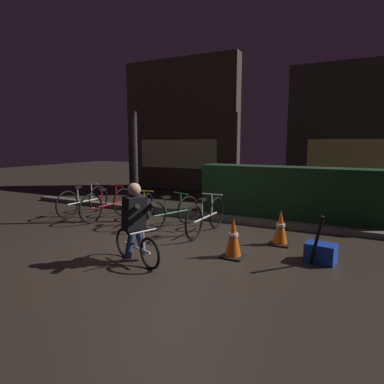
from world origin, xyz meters
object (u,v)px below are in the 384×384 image
street_post (136,168)px  blue_crate (321,253)px  parked_bike_left_mid (108,204)px  traffic_cone_near (233,238)px  traffic_cone_far (280,228)px  cyclist (136,223)px  closed_umbrella (316,241)px  parked_bike_leftmost (84,201)px  parked_bike_center_left (140,209)px  parked_bike_center_right (172,212)px  parked_bike_right_mid (206,216)px

street_post → blue_crate: (4.16, -0.90, -1.12)m
parked_bike_left_mid → traffic_cone_near: bearing=-102.9°
blue_crate → traffic_cone_far: bearing=140.7°
street_post → traffic_cone_near: street_post is taller
cyclist → closed_umbrella: size_ratio=1.47×
parked_bike_leftmost → cyclist: size_ratio=1.39×
parked_bike_center_left → cyclist: cyclist is taller
parked_bike_center_right → blue_crate: (3.14, -0.78, -0.19)m
parked_bike_center_left → blue_crate: parked_bike_center_left is taller
blue_crate → parked_bike_center_right: bearing=166.0°
cyclist → traffic_cone_near: bearing=55.8°
parked_bike_right_mid → blue_crate: parked_bike_right_mid is taller
parked_bike_center_left → traffic_cone_near: bearing=-125.8°
traffic_cone_near → cyclist: 1.57m
parked_bike_leftmost → blue_crate: size_ratio=3.92×
parked_bike_leftmost → blue_crate: bearing=-96.7°
parked_bike_leftmost → parked_bike_left_mid: parked_bike_left_mid is taller
parked_bike_right_mid → street_post: bearing=84.6°
street_post → parked_bike_left_mid: street_post is taller
parked_bike_center_right → traffic_cone_far: 2.39m
parked_bike_center_right → blue_crate: parked_bike_center_right is taller
parked_bike_leftmost → parked_bike_right_mid: (3.52, -0.18, -0.00)m
street_post → traffic_cone_far: size_ratio=3.94×
parked_bike_right_mid → traffic_cone_near: size_ratio=2.58×
traffic_cone_far → parked_bike_center_right: bearing=176.0°
parked_bike_center_left → parked_bike_right_mid: bearing=-105.9°
parked_bike_left_mid → cyclist: size_ratio=1.39×
parked_bike_leftmost → parked_bike_center_left: (1.80, -0.06, -0.03)m
blue_crate → closed_umbrella: bearing=-100.6°
parked_bike_center_left → cyclist: size_ratio=1.24×
parked_bike_left_mid → closed_umbrella: bearing=-96.9°
street_post → blue_crate: bearing=-12.2°
parked_bike_left_mid → parked_bike_right_mid: bearing=-87.2°
street_post → parked_bike_center_right: (1.02, -0.12, -0.93)m
parked_bike_leftmost → traffic_cone_far: size_ratio=2.69×
parked_bike_center_right → parked_bike_right_mid: (0.87, -0.12, 0.02)m
traffic_cone_near → cyclist: cyclist is taller
traffic_cone_far → parked_bike_leftmost: bearing=177.4°
parked_bike_left_mid → cyclist: (2.37, -2.06, 0.27)m
traffic_cone_far → cyclist: bearing=-133.1°
parked_bike_center_right → closed_umbrella: bearing=-88.7°
parked_bike_center_left → street_post: bearing=44.3°
traffic_cone_near → cyclist: size_ratio=0.53×
street_post → traffic_cone_near: size_ratio=3.83×
parked_bike_left_mid → cyclist: 3.15m
parked_bike_center_right → closed_umbrella: (3.09, -1.03, 0.07)m
traffic_cone_far → blue_crate: 0.99m
parked_bike_right_mid → cyclist: bearing=173.5°
blue_crate → closed_umbrella: closed_umbrella is taller
cyclist → closed_umbrella: bearing=43.0°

